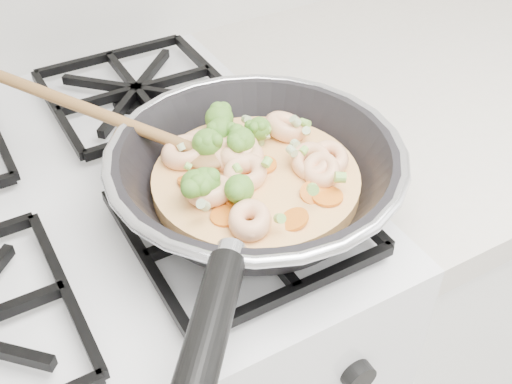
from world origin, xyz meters
TOP-DOWN VIEW (x-y plane):
  - counter_right at (0.80, 1.70)m, footprint 1.00×0.60m
  - skillet at (0.17, 1.57)m, footprint 0.38×0.52m

SIDE VIEW (x-z plane):
  - counter_right at x=0.80m, z-range 0.00..0.90m
  - skillet at x=0.17m, z-range 0.91..1.01m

